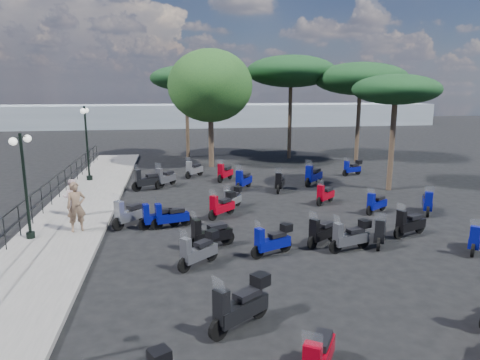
{
  "coord_description": "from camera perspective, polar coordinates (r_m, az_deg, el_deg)",
  "views": [
    {
      "loc": [
        -2.49,
        -15.89,
        5.18
      ],
      "look_at": [
        0.49,
        2.48,
        1.2
      ],
      "focal_mm": 32.0,
      "sensor_mm": 36.0,
      "label": 1
    }
  ],
  "objects": [
    {
      "name": "scooter_27",
      "position": [
        19.71,
        23.69,
        -2.82
      ],
      "size": [
        0.96,
        1.51,
        1.33
      ],
      "rotation": [
        0.0,
        0.0,
        2.63
      ],
      "color": "black",
      "rests_on": "ground"
    },
    {
      "name": "scooter_4",
      "position": [
        23.29,
        -9.95,
        0.25
      ],
      "size": [
        1.13,
        1.46,
        1.38
      ],
      "rotation": [
        0.0,
        0.0,
        2.5
      ],
      "color": "black",
      "rests_on": "ground"
    },
    {
      "name": "railing",
      "position": [
        19.9,
        -24.44,
        -1.46
      ],
      "size": [
        0.04,
        26.04,
        1.1
      ],
      "color": "black",
      "rests_on": "sidewalk"
    },
    {
      "name": "pine_1",
      "position": [
        31.88,
        15.77,
        12.83
      ],
      "size": [
        6.51,
        6.51,
        7.0
      ],
      "color": "#38281E",
      "rests_on": "ground"
    },
    {
      "name": "scooter_20",
      "position": [
        15.21,
        18.16,
        -6.66
      ],
      "size": [
        0.95,
        1.47,
        1.3
      ],
      "rotation": [
        0.0,
        0.0,
        2.62
      ],
      "color": "black",
      "rests_on": "ground"
    },
    {
      "name": "scooter_3",
      "position": [
        16.92,
        -14.43,
        -4.42
      ],
      "size": [
        1.31,
        1.34,
        1.41
      ],
      "rotation": [
        0.0,
        0.0,
        2.37
      ],
      "color": "black",
      "rests_on": "ground"
    },
    {
      "name": "ground",
      "position": [
        16.9,
        -0.28,
        -5.78
      ],
      "size": [
        120.0,
        120.0,
        0.0
      ],
      "primitive_type": "plane",
      "color": "black",
      "rests_on": "ground"
    },
    {
      "name": "woman",
      "position": [
        16.37,
        -21.0,
        -3.36
      ],
      "size": [
        0.76,
        0.61,
        1.8
      ],
      "primitive_type": "imported",
      "rotation": [
        0.0,
        0.0,
        0.31
      ],
      "color": "brown",
      "rests_on": "sidewalk"
    },
    {
      "name": "scooter_10",
      "position": [
        18.77,
        -0.98,
        -2.54
      ],
      "size": [
        0.99,
        1.29,
        1.19
      ],
      "rotation": [
        0.0,
        0.0,
        2.53
      ],
      "color": "black",
      "rests_on": "ground"
    },
    {
      "name": "scooter_5",
      "position": [
        22.74,
        -12.23,
        -0.08
      ],
      "size": [
        1.68,
        0.97,
        1.44
      ],
      "rotation": [
        0.0,
        0.0,
        2.02
      ],
      "color": "black",
      "rests_on": "ground"
    },
    {
      "name": "scooter_22",
      "position": [
        22.03,
        5.32,
        -0.33
      ],
      "size": [
        0.83,
        1.61,
        1.35
      ],
      "rotation": [
        0.0,
        0.0,
        2.76
      ],
      "color": "black",
      "rests_on": "ground"
    },
    {
      "name": "scooter_1",
      "position": [
        12.89,
        -5.5,
        -9.36
      ],
      "size": [
        1.31,
        1.18,
        1.28
      ],
      "rotation": [
        0.0,
        0.0,
        2.29
      ],
      "color": "black",
      "rests_on": "ground"
    },
    {
      "name": "scooter_7",
      "position": [
        9.75,
        0.09,
        -16.42
      ],
      "size": [
        1.53,
        1.2,
        1.42
      ],
      "rotation": [
        0.0,
        0.0,
        2.2
      ],
      "color": "black",
      "rests_on": "ground"
    },
    {
      "name": "scooter_6",
      "position": [
        8.38,
        10.36,
        -22.46
      ],
      "size": [
        1.0,
        1.46,
        1.32
      ],
      "rotation": [
        0.0,
        0.0,
        2.58
      ],
      "color": "black",
      "rests_on": "ground"
    },
    {
      "name": "scooter_17",
      "position": [
        24.46,
        -2.04,
        0.96
      ],
      "size": [
        1.06,
        1.46,
        1.35
      ],
      "rotation": [
        0.0,
        0.0,
        2.54
      ],
      "color": "black",
      "rests_on": "ground"
    },
    {
      "name": "pine_2",
      "position": [
        32.94,
        -7.19,
        13.28
      ],
      "size": [
        5.36,
        5.36,
        6.89
      ],
      "color": "#38281E",
      "rests_on": "ground"
    },
    {
      "name": "scooter_8",
      "position": [
        13.67,
        4.34,
        -8.13
      ],
      "size": [
        1.47,
        0.83,
        1.24
      ],
      "rotation": [
        0.0,
        0.0,
        1.99
      ],
      "color": "black",
      "rests_on": "ground"
    },
    {
      "name": "scooter_21",
      "position": [
        19.04,
        17.69,
        -3.02
      ],
      "size": [
        1.29,
        0.91,
        1.18
      ],
      "rotation": [
        0.0,
        0.0,
        2.15
      ],
      "color": "black",
      "rests_on": "ground"
    },
    {
      "name": "lamp_post_2",
      "position": [
        25.18,
        -19.77,
        5.25
      ],
      "size": [
        0.33,
        1.21,
        4.11
      ],
      "rotation": [
        0.0,
        0.0,
        0.02
      ],
      "color": "black",
      "rests_on": "sidewalk"
    },
    {
      "name": "scooter_30",
      "position": [
        16.43,
        -9.26,
        -4.86
      ],
      "size": [
        1.56,
        0.65,
        1.27
      ],
      "rotation": [
        0.0,
        0.0,
        1.83
      ],
      "color": "black",
      "rests_on": "ground"
    },
    {
      "name": "scooter_19",
      "position": [
        16.49,
        21.65,
        -5.48
      ],
      "size": [
        1.54,
        0.81,
        1.3
      ],
      "rotation": [
        0.0,
        0.0,
        1.96
      ],
      "color": "black",
      "rests_on": "ground"
    },
    {
      "name": "pedestrian_far",
      "position": [
        18.56,
        -21.5,
        -2.14
      ],
      "size": [
        0.75,
        0.6,
        1.49
      ],
      "primitive_type": "imported",
      "rotation": [
        0.0,
        0.0,
        3.2
      ],
      "color": "beige",
      "rests_on": "sidewalk"
    },
    {
      "name": "scooter_13",
      "position": [
        14.45,
        14.51,
        -7.32
      ],
      "size": [
        1.56,
        0.71,
        1.27
      ],
      "rotation": [
        0.0,
        0.0,
        1.86
      ],
      "color": "black",
      "rests_on": "ground"
    },
    {
      "name": "pine_0",
      "position": [
        32.41,
        6.82,
        14.16
      ],
      "size": [
        6.61,
        6.61,
        7.58
      ],
      "color": "#38281E",
      "rests_on": "ground"
    },
    {
      "name": "scooter_26",
      "position": [
        15.86,
        28.85,
        -6.9
      ],
      "size": [
        1.12,
        1.23,
        1.25
      ],
      "rotation": [
        0.0,
        0.0,
        2.41
      ],
      "color": "black",
      "rests_on": "ground"
    },
    {
      "name": "scooter_28",
      "position": [
        19.96,
        11.26,
        -1.96
      ],
      "size": [
        1.19,
        1.09,
        1.21
      ],
      "rotation": [
        0.0,
        0.0,
        2.31
      ],
      "color": "black",
      "rests_on": "ground"
    },
    {
      "name": "scooter_23",
      "position": [
        23.7,
        9.74,
        0.54
      ],
      "size": [
        1.37,
        1.41,
        1.48
      ],
      "rotation": [
        0.0,
        0.0,
        2.37
      ],
      "color": "black",
      "rests_on": "ground"
    },
    {
      "name": "scooter_11",
      "position": [
        25.61,
        -6.17,
        1.37
      ],
      "size": [
        1.13,
        1.32,
        1.3
      ],
      "rotation": [
        0.0,
        0.0,
        2.44
      ],
      "color": "black",
      "rests_on": "ground"
    },
    {
      "name": "broadleaf_tree",
      "position": [
        28.61,
        -3.98,
        12.4
      ],
      "size": [
        5.56,
        5.56,
        7.73
      ],
      "color": "#38281E",
      "rests_on": "ground"
    },
    {
      "name": "pine_3",
      "position": [
        23.12,
        20.07,
        11.19
      ],
      "size": [
        4.34,
        4.34,
        5.91
      ],
      "color": "#38281E",
      "rests_on": "ground"
    },
    {
      "name": "sidewalk",
      "position": [
        19.98,
        -20.49,
        -3.52
      ],
      "size": [
        3.0,
        30.0,
        0.15
      ],
      "primitive_type": "cube",
      "color": "#64605F",
      "rests_on": "ground"
    },
    {
      "name": "scooter_9",
      "position": [
        16.46,
        -10.85,
        -4.89
      ],
      "size": [
        1.56,
        0.65,
        1.27
      ],
      "rotation": [
        0.0,
        0.0,
        1.83
      ],
      "color": "black",
      "rests_on": "ground"
    },
    {
      "name": "scooter_16",
      "position": [
        22.32,
        0.46,
        -0.07
      ],
      "size": [
        1.08,
        1.52,
        1.4
      ],
      "rotation": [
        0.0,
        0.0,
        2.56
      ],
      "color": "black",
      "rests_on": "ground"
    },
    {
      "name": "distant_hills",
      "position": [
        61.06,
        -6.93,
        8.54
      ],
      "size": [
        70.0,
        8.0,
        3.0
      ],
      "primitive_type": "cube",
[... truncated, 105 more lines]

